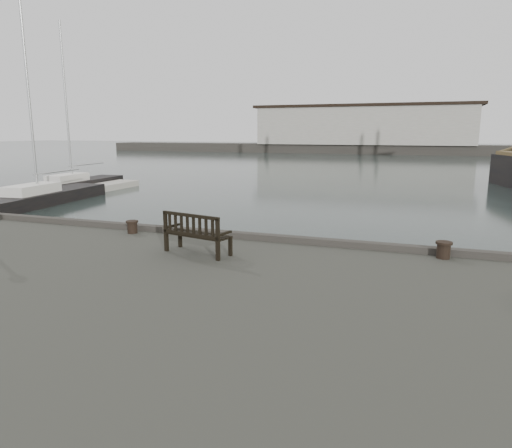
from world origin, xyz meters
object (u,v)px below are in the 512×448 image
at_px(bench, 197,241).
at_px(yacht_b, 77,187).
at_px(bollard_left, 132,227).
at_px(yacht_c, 44,200).
at_px(bollard_right, 444,250).

xyz_separation_m(bench, yacht_b, (-21.04, 19.81, -1.65)).
bearing_deg(bollard_left, yacht_c, 142.12).
distance_m(bollard_right, yacht_b, 32.61).
distance_m(bollard_right, yacht_c, 26.67).
relative_size(bollard_left, bollard_right, 0.93).
height_order(bollard_left, yacht_b, yacht_b).
distance_m(bollard_left, bollard_right, 9.06).
bearing_deg(bench, bollard_left, 166.23).
distance_m(bench, bollard_right, 6.25).
height_order(bollard_right, yacht_c, yacht_c).
height_order(bollard_left, yacht_c, yacht_c).
height_order(bench, bollard_right, bench).
relative_size(bollard_left, yacht_b, 0.03).
relative_size(bollard_right, yacht_b, 0.03).
bearing_deg(yacht_b, bollard_left, -49.20).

